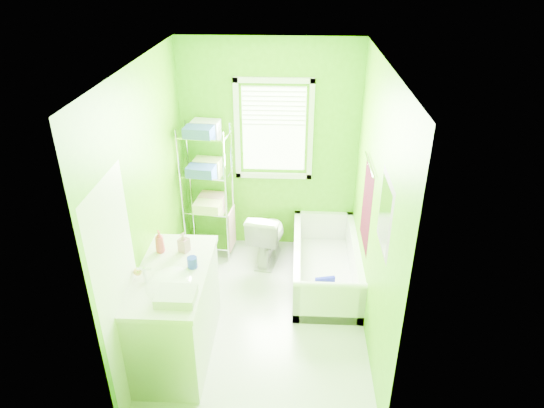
# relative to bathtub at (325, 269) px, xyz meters

# --- Properties ---
(ground) EXTENTS (2.90, 2.90, 0.00)m
(ground) POSITION_rel_bathtub_xyz_m (-0.68, -0.64, -0.16)
(ground) COLOR silver
(ground) RESTS_ON ground
(room_envelope) EXTENTS (2.14, 2.94, 2.62)m
(room_envelope) POSITION_rel_bathtub_xyz_m (-0.68, -0.64, 1.39)
(room_envelope) COLOR #4BA908
(room_envelope) RESTS_ON ground
(window) EXTENTS (0.92, 0.05, 1.22)m
(window) POSITION_rel_bathtub_xyz_m (-0.63, 0.79, 1.45)
(window) COLOR white
(window) RESTS_ON ground
(door) EXTENTS (0.09, 0.80, 2.00)m
(door) POSITION_rel_bathtub_xyz_m (-1.72, -1.64, 0.84)
(door) COLOR white
(door) RESTS_ON ground
(right_wall_decor) EXTENTS (0.04, 1.48, 1.17)m
(right_wall_decor) POSITION_rel_bathtub_xyz_m (0.35, -0.66, 1.16)
(right_wall_decor) COLOR #430715
(right_wall_decor) RESTS_ON ground
(bathtub) EXTENTS (0.73, 1.57, 0.51)m
(bathtub) POSITION_rel_bathtub_xyz_m (0.00, 0.00, 0.00)
(bathtub) COLOR white
(bathtub) RESTS_ON ground
(toilet) EXTENTS (0.51, 0.74, 0.70)m
(toilet) POSITION_rel_bathtub_xyz_m (-0.69, 0.40, 0.19)
(toilet) COLOR white
(toilet) RESTS_ON ground
(vanity) EXTENTS (0.63, 1.24, 1.15)m
(vanity) POSITION_rel_bathtub_xyz_m (-1.43, -1.20, 0.33)
(vanity) COLOR silver
(vanity) RESTS_ON ground
(wire_shelf_unit) EXTENTS (0.60, 0.48, 1.69)m
(wire_shelf_unit) POSITION_rel_bathtub_xyz_m (-1.40, 0.54, 0.88)
(wire_shelf_unit) COLOR silver
(wire_shelf_unit) RESTS_ON ground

